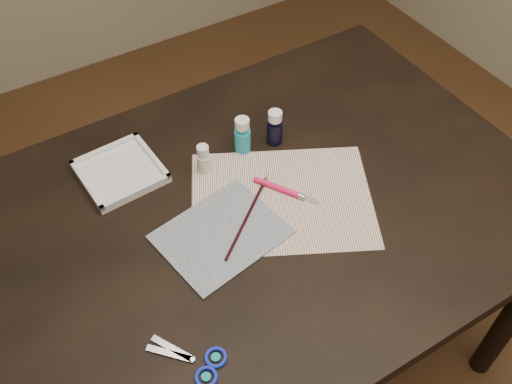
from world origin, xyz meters
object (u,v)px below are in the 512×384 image
canvas (221,234)px  paint_bottle_navy (275,127)px  paper (282,199)px  palette_tray (120,171)px  paint_bottle_white (204,159)px  paint_bottle_cyan (242,135)px  scissors (184,360)px

canvas → paint_bottle_navy: (0.25, 0.18, 0.04)m
paper → palette_tray: palette_tray is taller
paper → paint_bottle_navy: size_ratio=4.30×
paper → paint_bottle_navy: (0.09, 0.17, 0.05)m
paint_bottle_white → paint_bottle_cyan: bearing=7.7°
paint_bottle_white → paint_bottle_navy: (0.19, -0.00, 0.01)m
paint_bottle_navy → palette_tray: bearing=165.8°
paper → paint_bottle_white: size_ratio=5.17×
paint_bottle_white → palette_tray: paint_bottle_white is taller
paper → palette_tray: 0.38m
paper → paint_bottle_cyan: paint_bottle_cyan is taller
paint_bottle_navy → paint_bottle_cyan: bearing=168.8°
paint_bottle_navy → palette_tray: (-0.36, 0.09, -0.04)m
paint_bottle_navy → palette_tray: paint_bottle_navy is taller
paint_bottle_white → palette_tray: bearing=152.1°
paint_bottle_cyan → paper: bearing=-91.8°
paint_bottle_navy → canvas: bearing=-143.7°
canvas → paint_bottle_navy: paint_bottle_navy is taller
canvas → paint_bottle_navy: bearing=36.3°
paint_bottle_cyan → palette_tray: bearing=165.0°
paint_bottle_navy → paint_bottle_white: bearing=179.7°
paint_bottle_cyan → scissors: size_ratio=0.58×
canvas → palette_tray: (-0.11, 0.28, 0.01)m
paint_bottle_navy → paper: bearing=-117.4°
scissors → paint_bottle_white: bearing=-75.6°
paper → paint_bottle_cyan: size_ratio=4.21×
paint_bottle_cyan → canvas: bearing=-130.4°
paper → canvas: bearing=-173.9°
paper → scissors: size_ratio=2.46×
paint_bottle_cyan → paint_bottle_navy: size_ratio=1.02×
paint_bottle_white → scissors: 0.47m
scissors → palette_tray: palette_tray is taller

